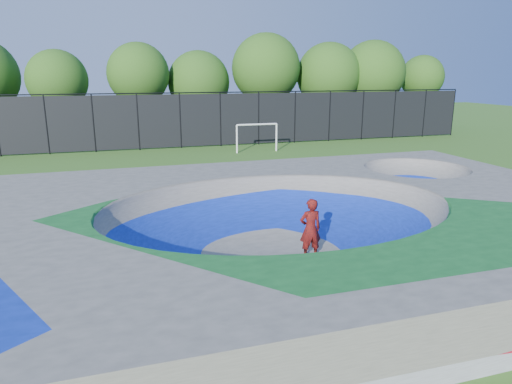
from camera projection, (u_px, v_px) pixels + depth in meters
ground at (278, 249)px, 14.37m from camera, size 120.00×120.00×0.00m
skate_deck at (279, 227)px, 14.18m from camera, size 22.00×14.00×1.50m
skater at (310, 229)px, 13.44m from camera, size 0.68×0.45×1.85m
skateboard at (309, 257)px, 13.66m from camera, size 0.80×0.34×0.05m
soccer_goal at (257, 132)px, 31.72m from camera, size 3.01×0.12×1.99m
fence at (180, 119)px, 33.24m from camera, size 48.09×0.09×4.04m
treeline at (203, 76)px, 37.53m from camera, size 51.98×7.49×8.70m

